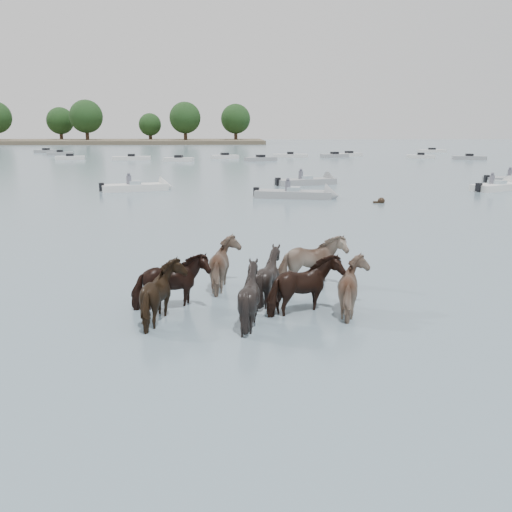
{
  "coord_description": "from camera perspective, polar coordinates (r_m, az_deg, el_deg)",
  "views": [
    {
      "loc": [
        -0.46,
        -14.34,
        4.57
      ],
      "look_at": [
        0.32,
        0.54,
        1.1
      ],
      "focal_mm": 38.91,
      "sensor_mm": 36.0,
      "label": 1
    }
  ],
  "objects": [
    {
      "name": "distant_flotilla",
      "position": [
        87.39,
        -1.94,
        10.28
      ],
      "size": [
        105.86,
        30.09,
        0.93
      ],
      "color": "gray",
      "rests_on": "ground"
    },
    {
      "name": "swimming_pony",
      "position": [
        35.22,
        12.68,
        5.51
      ],
      "size": [
        0.72,
        0.44,
        0.44
      ],
      "color": "black",
      "rests_on": "ground"
    },
    {
      "name": "pony_herd",
      "position": [
        14.46,
        0.11,
        -2.78
      ],
      "size": [
        6.62,
        5.08,
        1.7
      ],
      "color": "black",
      "rests_on": "ground"
    },
    {
      "name": "ground",
      "position": [
        15.05,
        -1.1,
        -4.56
      ],
      "size": [
        400.0,
        400.0,
        0.0
      ],
      "primitive_type": "plane",
      "color": "slate",
      "rests_on": "ground"
    },
    {
      "name": "motorboat_c",
      "position": [
        45.99,
        5.97,
        7.63
      ],
      "size": [
        5.63,
        3.31,
        1.92
      ],
      "rotation": [
        0.0,
        0.0,
        0.34
      ],
      "color": "gray",
      "rests_on": "ground"
    },
    {
      "name": "motorboat_a",
      "position": [
        42.23,
        -11.34,
        6.96
      ],
      "size": [
        5.43,
        3.08,
        1.92
      ],
      "rotation": [
        0.0,
        0.0,
        0.3
      ],
      "color": "silver",
      "rests_on": "ground"
    },
    {
      "name": "motorboat_d",
      "position": [
        45.79,
        23.99,
        6.55
      ],
      "size": [
        5.03,
        3.94,
        1.92
      ],
      "rotation": [
        0.0,
        0.0,
        0.55
      ],
      "color": "silver",
      "rests_on": "ground"
    },
    {
      "name": "motorboat_b",
      "position": [
        36.85,
        5.1,
        6.3
      ],
      "size": [
        5.74,
        2.91,
        1.92
      ],
      "rotation": [
        0.0,
        0.0,
        -0.25
      ],
      "color": "gray",
      "rests_on": "ground"
    }
  ]
}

